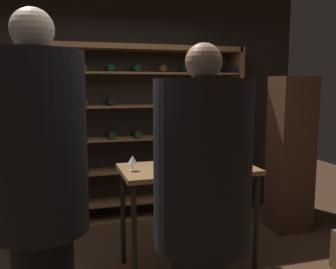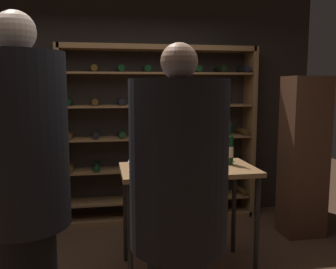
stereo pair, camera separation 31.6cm
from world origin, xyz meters
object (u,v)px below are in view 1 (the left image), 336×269
(wine_glass_stemmed_right, at_px, (133,160))
(tasting_table, at_px, (187,179))
(person_guest_plum_blouse, at_px, (39,186))
(wine_bottle_gold_foil, at_px, (171,153))
(person_guest_blue_shirt, at_px, (202,205))
(wine_bottle_green_slim, at_px, (226,148))
(wine_rack, at_px, (149,134))
(display_cabinet, at_px, (291,154))
(wine_glass_stemmed_left, at_px, (222,148))

(wine_glass_stemmed_right, bearing_deg, tasting_table, 1.30)
(person_guest_plum_blouse, distance_m, wine_bottle_gold_foil, 1.39)
(tasting_table, distance_m, wine_bottle_gold_foil, 0.30)
(person_guest_plum_blouse, xyz_separation_m, wine_glass_stemmed_right, (0.69, 0.97, -0.09))
(person_guest_blue_shirt, bearing_deg, wine_bottle_green_slim, 43.72)
(person_guest_blue_shirt, relative_size, wine_bottle_gold_foil, 5.12)
(tasting_table, relative_size, person_guest_plum_blouse, 0.57)
(wine_rack, height_order, person_guest_blue_shirt, wine_rack)
(person_guest_blue_shirt, height_order, display_cabinet, person_guest_blue_shirt)
(person_guest_blue_shirt, bearing_deg, display_cabinet, 28.83)
(tasting_table, xyz_separation_m, person_guest_plum_blouse, (-1.18, -0.98, 0.29))
(tasting_table, distance_m, display_cabinet, 1.56)
(tasting_table, relative_size, wine_bottle_gold_foil, 3.19)
(wine_rack, relative_size, display_cabinet, 1.36)
(wine_rack, distance_m, wine_bottle_green_slim, 1.35)
(wine_rack, xyz_separation_m, wine_bottle_green_slim, (0.43, -1.28, 0.02))
(display_cabinet, xyz_separation_m, wine_glass_stemmed_right, (-1.95, -0.59, 0.16))
(wine_bottle_gold_foil, xyz_separation_m, wine_glass_stemmed_right, (-0.33, 0.02, -0.05))
(wine_glass_stemmed_left, bearing_deg, wine_rack, 112.75)
(wine_bottle_gold_foil, height_order, wine_glass_stemmed_left, wine_bottle_gold_foil)
(wine_rack, xyz_separation_m, display_cabinet, (1.49, -0.76, -0.19))
(person_guest_plum_blouse, height_order, wine_bottle_green_slim, person_guest_plum_blouse)
(wine_bottle_gold_foil, bearing_deg, wine_glass_stemmed_left, 23.61)
(wine_bottle_gold_foil, xyz_separation_m, wine_bottle_green_slim, (0.56, 0.10, 0.00))
(display_cabinet, xyz_separation_m, wine_glass_stemmed_left, (-1.02, -0.36, 0.18))
(wine_bottle_green_slim, bearing_deg, wine_glass_stemmed_right, -175.17)
(tasting_table, height_order, wine_glass_stemmed_left, wine_glass_stemmed_left)
(wine_rack, bearing_deg, wine_bottle_gold_foil, -95.24)
(person_guest_blue_shirt, xyz_separation_m, wine_glass_stemmed_left, (0.78, 1.47, 0.03))
(display_cabinet, bearing_deg, wine_glass_stemmed_right, -163.05)
(wine_rack, relative_size, tasting_table, 2.04)
(wine_bottle_green_slim, bearing_deg, wine_bottle_gold_foil, -170.09)
(display_cabinet, distance_m, wine_bottle_green_slim, 1.19)
(wine_rack, xyz_separation_m, person_guest_blue_shirt, (-0.32, -2.58, -0.04))
(wine_bottle_green_slim, height_order, wine_glass_stemmed_left, wine_bottle_green_slim)
(person_guest_plum_blouse, bearing_deg, wine_glass_stemmed_left, -116.70)
(person_guest_blue_shirt, distance_m, wine_bottle_gold_foil, 1.22)
(wine_rack, bearing_deg, person_guest_plum_blouse, -116.30)
(person_guest_blue_shirt, distance_m, wine_bottle_green_slim, 1.50)
(tasting_table, relative_size, wine_bottle_green_slim, 3.05)
(tasting_table, bearing_deg, wine_glass_stemmed_right, -178.70)
(wine_bottle_green_slim, bearing_deg, wine_glass_stemmed_left, 77.08)
(display_cabinet, distance_m, wine_bottle_gold_foil, 1.74)
(wine_glass_stemmed_left, bearing_deg, wine_glass_stemmed_right, -165.63)
(wine_glass_stemmed_right, bearing_deg, display_cabinet, 16.95)
(person_guest_plum_blouse, bearing_deg, person_guest_blue_shirt, -170.82)
(person_guest_blue_shirt, xyz_separation_m, person_guest_plum_blouse, (-0.83, 0.26, 0.10))
(person_guest_plum_blouse, xyz_separation_m, wine_bottle_gold_foil, (1.02, 0.95, -0.04))
(tasting_table, bearing_deg, wine_rack, 91.45)
(wine_rack, bearing_deg, person_guest_blue_shirt, -96.96)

